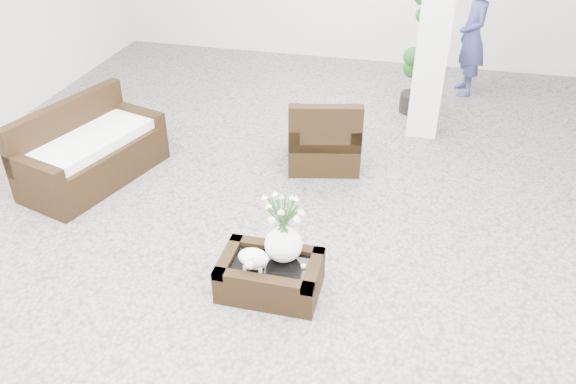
% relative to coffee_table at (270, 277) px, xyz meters
% --- Properties ---
extents(ground, '(11.00, 11.00, 0.00)m').
position_rel_coffee_table_xyz_m(ground, '(-0.01, 0.82, -0.16)').
color(ground, gray).
rests_on(ground, ground).
extents(column, '(0.40, 0.40, 3.50)m').
position_rel_coffee_table_xyz_m(column, '(1.19, 3.62, 1.59)').
color(column, white).
rests_on(column, ground).
extents(coffee_table, '(0.90, 0.60, 0.31)m').
position_rel_coffee_table_xyz_m(coffee_table, '(0.00, 0.00, 0.00)').
color(coffee_table, black).
rests_on(coffee_table, ground).
extents(sheep_figurine, '(0.28, 0.23, 0.21)m').
position_rel_coffee_table_xyz_m(sheep_figurine, '(-0.12, -0.10, 0.26)').
color(sheep_figurine, white).
rests_on(sheep_figurine, coffee_table).
extents(planter_narcissus, '(0.44, 0.44, 0.80)m').
position_rel_coffee_table_xyz_m(planter_narcissus, '(0.10, 0.10, 0.56)').
color(planter_narcissus, white).
rests_on(planter_narcissus, coffee_table).
extents(tealight, '(0.04, 0.04, 0.03)m').
position_rel_coffee_table_xyz_m(tealight, '(0.30, 0.02, 0.17)').
color(tealight, white).
rests_on(tealight, coffee_table).
extents(armchair, '(1.02, 0.99, 0.92)m').
position_rel_coffee_table_xyz_m(armchair, '(0.02, 2.46, 0.30)').
color(armchair, black).
rests_on(armchair, ground).
extents(loveseat, '(1.27, 1.88, 0.92)m').
position_rel_coffee_table_xyz_m(loveseat, '(-2.55, 1.41, 0.30)').
color(loveseat, black).
rests_on(loveseat, ground).
extents(topiary, '(0.46, 0.46, 1.72)m').
position_rel_coffee_table_xyz_m(topiary, '(1.04, 4.28, 0.70)').
color(topiary, '#194516').
rests_on(topiary, ground).
extents(shopper, '(0.56, 0.73, 1.79)m').
position_rel_coffee_table_xyz_m(shopper, '(1.78, 5.20, 0.74)').
color(shopper, navy).
rests_on(shopper, ground).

